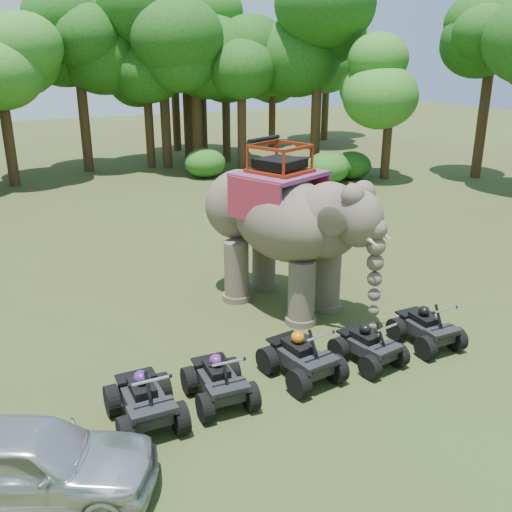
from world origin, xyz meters
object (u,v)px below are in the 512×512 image
object	(u,v)px
atv_1	(219,375)
atv_2	(302,351)
atv_4	(427,323)
parked_car	(29,461)
atv_0	(144,394)
atv_3	(369,340)
elephant	(282,226)

from	to	relation	value
atv_1	atv_2	xyz separation A→B (m)	(2.00, 0.03, 0.04)
atv_2	atv_4	world-z (taller)	atv_2
parked_car	atv_2	size ratio (longest dim) A/B	2.31
atv_0	atv_3	distance (m)	5.30
atv_3	atv_4	bearing A→B (deg)	-6.82
parked_car	atv_3	size ratio (longest dim) A/B	2.61
elephant	atv_2	distance (m)	4.31
atv_1	atv_4	world-z (taller)	atv_1
elephant	atv_3	world-z (taller)	elephant
atv_1	atv_4	xyz separation A→B (m)	(5.53, -0.04, -0.01)
atv_2	atv_3	world-z (taller)	atv_2
parked_car	atv_4	distance (m)	9.39
elephant	atv_2	bearing A→B (deg)	-134.79
parked_car	atv_3	bearing A→B (deg)	-56.29
elephant	atv_0	distance (m)	6.54
atv_4	atv_2	bearing A→B (deg)	178.80
atv_0	atv_2	distance (m)	3.59
atv_2	atv_3	distance (m)	1.73
elephant	atv_4	xyz separation A→B (m)	(2.05, -3.74, -1.74)
atv_2	atv_1	bearing A→B (deg)	173.25
atv_2	atv_0	bearing A→B (deg)	173.86
elephant	atv_3	size ratio (longest dim) A/B	3.57
atv_2	atv_4	distance (m)	3.54
atv_2	atv_4	xyz separation A→B (m)	(3.54, -0.07, -0.05)
atv_3	atv_4	size ratio (longest dim) A/B	0.95
atv_0	atv_1	xyz separation A→B (m)	(1.59, 0.06, -0.04)
atv_1	atv_3	distance (m)	3.72
atv_0	atv_4	distance (m)	7.12
elephant	parked_car	bearing A→B (deg)	-168.85
elephant	atv_0	world-z (taller)	elephant
elephant	atv_3	bearing A→B (deg)	-109.29
atv_0	atv_1	world-z (taller)	atv_0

